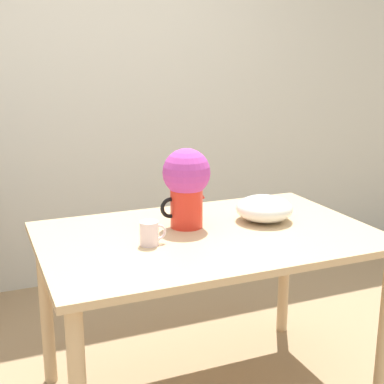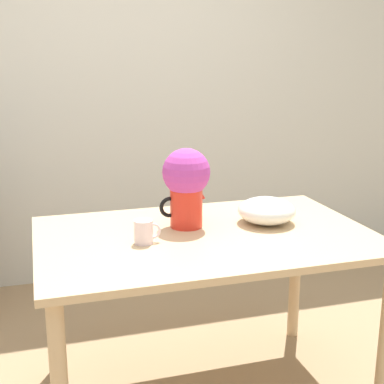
# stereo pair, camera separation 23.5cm
# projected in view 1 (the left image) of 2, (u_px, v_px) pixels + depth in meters

# --- Properties ---
(wall_back) EXTENTS (8.00, 0.05, 2.60)m
(wall_back) POSITION_uv_depth(u_px,v_px,m) (91.00, 92.00, 3.52)
(wall_back) COLOR silver
(wall_back) RESTS_ON ground_plane
(table) EXTENTS (1.42, 0.92, 0.80)m
(table) POSITION_uv_depth(u_px,v_px,m) (208.00, 255.00, 2.32)
(table) COLOR tan
(table) RESTS_ON ground_plane
(flower_vase) EXTENTS (0.23, 0.21, 0.35)m
(flower_vase) POSITION_uv_depth(u_px,v_px,m) (186.00, 182.00, 2.33)
(flower_vase) COLOR red
(flower_vase) RESTS_ON table
(coffee_mug) EXTENTS (0.11, 0.08, 0.10)m
(coffee_mug) POSITION_uv_depth(u_px,v_px,m) (150.00, 233.00, 2.14)
(coffee_mug) COLOR silver
(coffee_mug) RESTS_ON table
(white_bowl) EXTENTS (0.26, 0.26, 0.12)m
(white_bowl) POSITION_uv_depth(u_px,v_px,m) (264.00, 208.00, 2.45)
(white_bowl) COLOR silver
(white_bowl) RESTS_ON table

